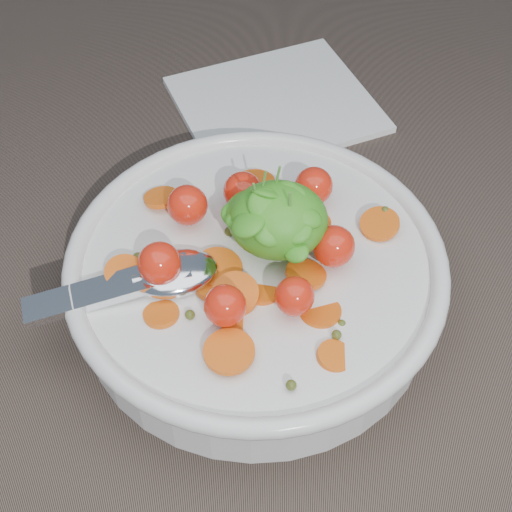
{
  "coord_description": "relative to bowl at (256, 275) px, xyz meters",
  "views": [
    {
      "loc": [
        0.01,
        -0.33,
        0.45
      ],
      "look_at": [
        0.01,
        -0.0,
        0.06
      ],
      "focal_mm": 50.0,
      "sensor_mm": 36.0,
      "label": 1
    }
  ],
  "objects": [
    {
      "name": "bowl",
      "position": [
        0.0,
        0.0,
        0.0
      ],
      "size": [
        0.3,
        0.28,
        0.12
      ],
      "color": "white",
      "rests_on": "ground"
    },
    {
      "name": "ground",
      "position": [
        -0.01,
        0.0,
        -0.03
      ],
      "size": [
        6.0,
        6.0,
        0.0
      ],
      "primitive_type": "plane",
      "color": "brown",
      "rests_on": "ground"
    },
    {
      "name": "napkin",
      "position": [
        0.01,
        0.24,
        -0.03
      ],
      "size": [
        0.23,
        0.22,
        0.01
      ],
      "primitive_type": "cube",
      "rotation": [
        0.0,
        0.0,
        0.42
      ],
      "color": "white",
      "rests_on": "ground"
    }
  ]
}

